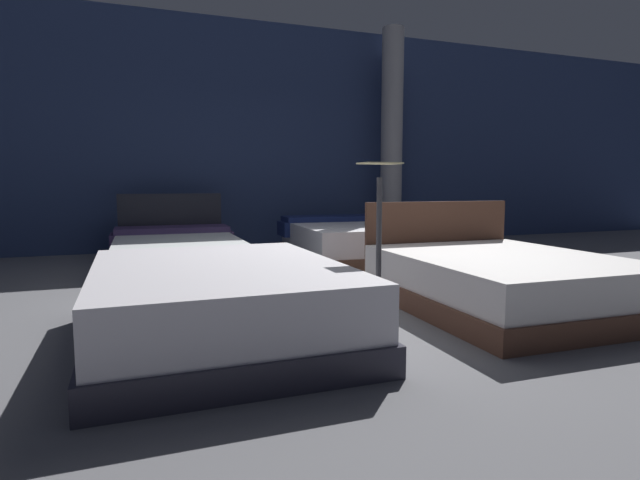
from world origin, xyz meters
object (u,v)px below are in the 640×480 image
bed_1 (502,280)px  support_pillar (392,138)px  bed_3 (352,241)px  price_sign (379,261)px  bed_0 (219,303)px  bed_2 (177,251)px

bed_1 → support_pillar: support_pillar is taller
bed_3 → price_sign: price_sign is taller
bed_1 → price_sign: bearing=-175.5°
price_sign → support_pillar: (2.41, 4.29, 1.30)m
bed_0 → support_pillar: (3.57, 4.30, 1.51)m
bed_1 → bed_3: (-0.02, 2.93, 0.02)m
bed_2 → bed_0: bearing=-88.8°
bed_1 → bed_3: bed_1 is taller
bed_2 → support_pillar: size_ratio=0.63×
bed_1 → bed_0: bearing=-176.6°
bed_0 → support_pillar: bearing=50.3°
bed_0 → bed_3: size_ratio=0.97×
bed_2 → support_pillar: support_pillar is taller
bed_2 → price_sign: 3.20m
bed_0 → bed_3: bed_3 is taller
price_sign → support_pillar: 5.09m
bed_2 → bed_3: size_ratio=1.04×
bed_1 → bed_2: 3.73m
bed_0 → support_pillar: 5.79m
bed_0 → bed_2: size_ratio=0.93×
bed_0 → price_sign: (1.15, 0.01, 0.21)m
bed_3 → price_sign: 3.21m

